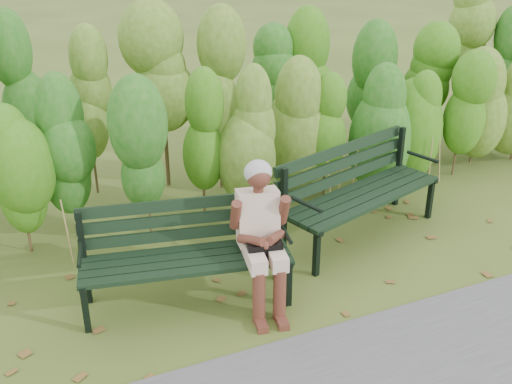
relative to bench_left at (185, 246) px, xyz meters
name	(u,v)px	position (x,y,z in m)	size (l,w,h in m)	color
ground	(270,275)	(0.86, 0.03, -0.54)	(80.00, 80.00, 0.00)	#3D4E1C
hedge_band	(203,102)	(0.86, 1.89, 0.72)	(11.04, 1.67, 2.42)	#47381E
leaf_litter	(244,281)	(0.59, 0.04, -0.54)	(5.77, 2.09, 0.01)	brown
bench_left	(185,246)	(0.00, 0.00, 0.00)	(1.91, 0.93, 0.92)	black
bench_right	(356,185)	(2.06, 0.46, 0.04)	(2.07, 1.19, 0.98)	black
seated_woman	(261,228)	(0.61, -0.31, 0.21)	(0.55, 0.80, 1.32)	beige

